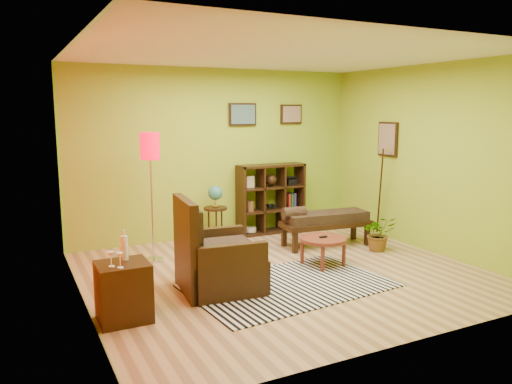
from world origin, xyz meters
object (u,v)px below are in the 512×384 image
floor_lamp (150,158)px  globe_table (215,199)px  coffee_table (323,241)px  side_cabinet (123,291)px  armchair (215,262)px  bench (324,220)px  cube_shelf (272,199)px  potted_plant (379,237)px

floor_lamp → globe_table: floor_lamp is taller
coffee_table → side_cabinet: bearing=-168.0°
coffee_table → armchair: (-1.68, -0.21, 0.00)m
coffee_table → side_cabinet: 2.91m
globe_table → bench: globe_table is taller
cube_shelf → potted_plant: (0.91, -1.75, -0.39)m
armchair → floor_lamp: bearing=103.5°
coffee_table → floor_lamp: floor_lamp is taller
armchair → globe_table: 2.26m
coffee_table → floor_lamp: 2.65m
armchair → globe_table: size_ratio=1.22×
coffee_table → potted_plant: bearing=11.4°
coffee_table → potted_plant: 1.21m
coffee_table → bench: bench is taller
floor_lamp → armchair: bearing=-76.5°
bench → side_cabinet: bearing=-157.2°
coffee_table → potted_plant: size_ratio=1.19×
globe_table → cube_shelf: (1.11, 0.13, -0.10)m
potted_plant → armchair: bearing=-171.2°
side_cabinet → potted_plant: (4.03, 0.84, -0.10)m
coffee_table → floor_lamp: (-2.03, 1.26, 1.13)m
side_cabinet → cube_shelf: 4.06m
floor_lamp → coffee_table: bearing=-31.8°
cube_shelf → potted_plant: 2.01m
side_cabinet → cube_shelf: size_ratio=0.77×
coffee_table → bench: size_ratio=0.44×
globe_table → armchair: bearing=-112.2°
globe_table → bench: bearing=-35.9°
coffee_table → side_cabinet: (-2.84, -0.61, -0.03)m
floor_lamp → cube_shelf: size_ratio=1.52×
coffee_table → side_cabinet: side_cabinet is taller
floor_lamp → cube_shelf: 2.57m
cube_shelf → armchair: bearing=-131.7°
armchair → side_cabinet: bearing=-161.0°
potted_plant → side_cabinet: bearing=-168.2°
armchair → potted_plant: 2.90m
bench → armchair: bearing=-155.3°
side_cabinet → bench: bearing=22.8°
globe_table → potted_plant: globe_table is taller
side_cabinet → globe_table: size_ratio=1.00×
coffee_table → globe_table: size_ratio=0.70×
coffee_table → side_cabinet: size_ratio=0.70×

